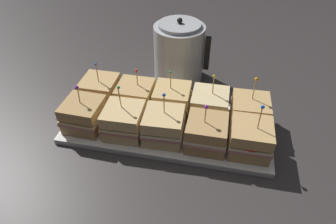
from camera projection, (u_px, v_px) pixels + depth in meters
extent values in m
plane|color=#383333|center=(168.00, 128.00, 0.97)|extent=(6.00, 6.00, 0.00)
cube|color=white|center=(168.00, 126.00, 0.97)|extent=(0.65, 0.29, 0.01)
cube|color=white|center=(168.00, 124.00, 0.96)|extent=(0.65, 0.29, 0.01)
cube|color=tan|center=(86.00, 121.00, 0.94)|extent=(0.12, 0.12, 0.04)
cube|color=tan|center=(84.00, 116.00, 0.93)|extent=(0.12, 0.12, 0.01)
cube|color=beige|center=(84.00, 114.00, 0.92)|extent=(0.12, 0.12, 0.01)
cylinder|color=red|center=(81.00, 117.00, 0.90)|extent=(0.07, 0.07, 0.00)
cube|color=tan|center=(82.00, 108.00, 0.91)|extent=(0.12, 0.12, 0.04)
cylinder|color=tan|center=(79.00, 96.00, 0.88)|extent=(0.00, 0.01, 0.07)
sphere|color=purple|center=(77.00, 87.00, 0.86)|extent=(0.01, 0.01, 0.01)
cube|color=#DBB77A|center=(125.00, 128.00, 0.92)|extent=(0.12, 0.12, 0.04)
cube|color=tan|center=(124.00, 122.00, 0.90)|extent=(0.12, 0.12, 0.01)
cube|color=beige|center=(124.00, 120.00, 0.90)|extent=(0.12, 0.12, 0.01)
cylinder|color=red|center=(122.00, 123.00, 0.88)|extent=(0.06, 0.06, 0.00)
cube|color=#E8C281|center=(123.00, 114.00, 0.88)|extent=(0.12, 0.12, 0.04)
cylinder|color=tan|center=(120.00, 99.00, 0.86)|extent=(0.00, 0.01, 0.08)
sphere|color=green|center=(118.00, 88.00, 0.83)|extent=(0.01, 0.01, 0.01)
cube|color=#DBB77A|center=(163.00, 132.00, 0.90)|extent=(0.12, 0.12, 0.04)
cube|color=tan|center=(163.00, 127.00, 0.89)|extent=(0.13, 0.13, 0.01)
cube|color=beige|center=(163.00, 125.00, 0.88)|extent=(0.12, 0.12, 0.01)
cylinder|color=red|center=(161.00, 128.00, 0.86)|extent=(0.07, 0.07, 0.00)
cube|color=#E8C281|center=(163.00, 119.00, 0.87)|extent=(0.12, 0.12, 0.04)
cylinder|color=tan|center=(164.00, 105.00, 0.84)|extent=(0.00, 0.01, 0.07)
sphere|color=blue|center=(164.00, 95.00, 0.82)|extent=(0.01, 0.01, 0.01)
cube|color=tan|center=(206.00, 139.00, 0.88)|extent=(0.11, 0.11, 0.04)
cube|color=tan|center=(206.00, 134.00, 0.87)|extent=(0.12, 0.12, 0.01)
cube|color=beige|center=(207.00, 132.00, 0.86)|extent=(0.12, 0.12, 0.01)
cube|color=tan|center=(207.00, 126.00, 0.85)|extent=(0.11, 0.11, 0.04)
cylinder|color=tan|center=(205.00, 116.00, 0.82)|extent=(0.00, 0.00, 0.07)
sphere|color=purple|center=(206.00, 107.00, 0.80)|extent=(0.01, 0.01, 0.01)
cube|color=tan|center=(249.00, 145.00, 0.86)|extent=(0.11, 0.11, 0.04)
cube|color=tan|center=(250.00, 140.00, 0.85)|extent=(0.12, 0.12, 0.01)
cube|color=beige|center=(250.00, 138.00, 0.84)|extent=(0.12, 0.12, 0.01)
cylinder|color=red|center=(251.00, 141.00, 0.82)|extent=(0.08, 0.08, 0.00)
cube|color=tan|center=(252.00, 131.00, 0.83)|extent=(0.11, 0.11, 0.04)
cylinder|color=tan|center=(260.00, 119.00, 0.79)|extent=(0.00, 0.01, 0.08)
sphere|color=blue|center=(263.00, 107.00, 0.76)|extent=(0.01, 0.01, 0.01)
cube|color=tan|center=(102.00, 97.00, 1.04)|extent=(0.11, 0.11, 0.04)
cube|color=#B26B60|center=(101.00, 92.00, 1.02)|extent=(0.12, 0.12, 0.01)
cube|color=beige|center=(100.00, 90.00, 1.02)|extent=(0.12, 0.12, 0.01)
cylinder|color=red|center=(98.00, 92.00, 1.00)|extent=(0.07, 0.07, 0.00)
cube|color=tan|center=(99.00, 84.00, 1.00)|extent=(0.11, 0.11, 0.04)
cylinder|color=tan|center=(97.00, 74.00, 0.96)|extent=(0.00, 0.01, 0.08)
sphere|color=blue|center=(96.00, 64.00, 0.94)|extent=(0.01, 0.01, 0.01)
cube|color=tan|center=(136.00, 102.00, 1.02)|extent=(0.11, 0.11, 0.04)
cube|color=#B26B60|center=(136.00, 97.00, 1.00)|extent=(0.12, 0.12, 0.01)
cube|color=beige|center=(135.00, 95.00, 1.00)|extent=(0.12, 0.12, 0.01)
cube|color=tan|center=(135.00, 90.00, 0.98)|extent=(0.11, 0.11, 0.04)
cylinder|color=tan|center=(137.00, 79.00, 0.96)|extent=(0.00, 0.00, 0.07)
sphere|color=red|center=(136.00, 70.00, 0.94)|extent=(0.01, 0.01, 0.01)
cube|color=tan|center=(172.00, 107.00, 1.00)|extent=(0.12, 0.12, 0.04)
cube|color=#B26B60|center=(172.00, 101.00, 0.98)|extent=(0.12, 0.12, 0.01)
cube|color=beige|center=(172.00, 100.00, 0.98)|extent=(0.12, 0.12, 0.01)
cylinder|color=red|center=(171.00, 102.00, 0.96)|extent=(0.09, 0.09, 0.00)
cube|color=#E0B771|center=(172.00, 93.00, 0.96)|extent=(0.12, 0.12, 0.04)
cylinder|color=tan|center=(171.00, 81.00, 0.94)|extent=(0.00, 0.00, 0.07)
sphere|color=green|center=(171.00, 72.00, 0.91)|extent=(0.01, 0.01, 0.01)
cube|color=beige|center=(209.00, 112.00, 0.97)|extent=(0.11, 0.11, 0.04)
cube|color=#B26B60|center=(209.00, 107.00, 0.96)|extent=(0.12, 0.12, 0.01)
cube|color=beige|center=(209.00, 105.00, 0.96)|extent=(0.12, 0.12, 0.01)
cylinder|color=red|center=(209.00, 107.00, 0.94)|extent=(0.09, 0.09, 0.00)
cube|color=beige|center=(210.00, 99.00, 0.94)|extent=(0.11, 0.11, 0.04)
cylinder|color=tan|center=(213.00, 86.00, 0.91)|extent=(0.00, 0.00, 0.07)
sphere|color=yellow|center=(214.00, 76.00, 0.89)|extent=(0.01, 0.01, 0.01)
cube|color=tan|center=(248.00, 117.00, 0.96)|extent=(0.12, 0.12, 0.04)
cube|color=tan|center=(250.00, 112.00, 0.94)|extent=(0.12, 0.12, 0.01)
cube|color=beige|center=(250.00, 110.00, 0.94)|extent=(0.12, 0.12, 0.01)
cube|color=tan|center=(251.00, 105.00, 0.92)|extent=(0.12, 0.12, 0.04)
cylinder|color=tan|center=(254.00, 90.00, 0.90)|extent=(0.00, 0.01, 0.08)
sphere|color=orange|center=(257.00, 79.00, 0.87)|extent=(0.01, 0.01, 0.01)
cylinder|color=#B7BABF|center=(179.00, 53.00, 1.13)|extent=(0.19, 0.19, 0.21)
cylinder|color=#B7BABF|center=(180.00, 25.00, 1.06)|extent=(0.16, 0.16, 0.01)
sphere|color=black|center=(180.00, 21.00, 1.05)|extent=(0.02, 0.02, 0.02)
cube|color=black|center=(207.00, 53.00, 1.11)|extent=(0.02, 0.02, 0.13)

